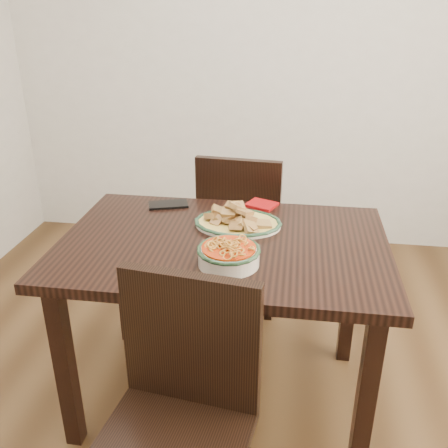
# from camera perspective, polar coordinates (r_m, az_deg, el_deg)

# --- Properties ---
(floor) EXTENTS (3.50, 3.50, 0.00)m
(floor) POSITION_cam_1_polar(r_m,az_deg,el_deg) (2.22, 2.04, -21.12)
(floor) COLOR #3E2813
(floor) RESTS_ON ground
(wall_back) EXTENTS (3.50, 0.10, 2.60)m
(wall_back) POSITION_cam_1_polar(r_m,az_deg,el_deg) (3.32, 6.05, 19.35)
(wall_back) COLOR beige
(wall_back) RESTS_ON ground
(dining_table) EXTENTS (1.23, 0.82, 0.75)m
(dining_table) POSITION_cam_1_polar(r_m,az_deg,el_deg) (1.93, -0.09, -4.46)
(dining_table) COLOR black
(dining_table) RESTS_ON ground
(chair_far) EXTENTS (0.45, 0.45, 0.89)m
(chair_far) POSITION_cam_1_polar(r_m,az_deg,el_deg) (2.62, 2.04, -0.11)
(chair_far) COLOR black
(chair_far) RESTS_ON ground
(chair_near) EXTENTS (0.47, 0.47, 0.89)m
(chair_near) POSITION_cam_1_polar(r_m,az_deg,el_deg) (1.54, -5.08, -20.39)
(chair_near) COLOR black
(chair_near) RESTS_ON ground
(fish_plate) EXTENTS (0.34, 0.27, 0.11)m
(fish_plate) POSITION_cam_1_polar(r_m,az_deg,el_deg) (1.99, 1.61, 0.97)
(fish_plate) COLOR beige
(fish_plate) RESTS_ON dining_table
(noodle_bowl) EXTENTS (0.22, 0.22, 0.08)m
(noodle_bowl) POSITION_cam_1_polar(r_m,az_deg,el_deg) (1.70, 0.55, -3.32)
(noodle_bowl) COLOR beige
(noodle_bowl) RESTS_ON dining_table
(smartphone) EXTENTS (0.19, 0.14, 0.01)m
(smartphone) POSITION_cam_1_polar(r_m,az_deg,el_deg) (2.21, -6.39, 2.23)
(smartphone) COLOR black
(smartphone) RESTS_ON dining_table
(napkin) EXTENTS (0.15, 0.14, 0.01)m
(napkin) POSITION_cam_1_polar(r_m,az_deg,el_deg) (2.20, 4.34, 2.22)
(napkin) COLOR #9C0B0B
(napkin) RESTS_ON dining_table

